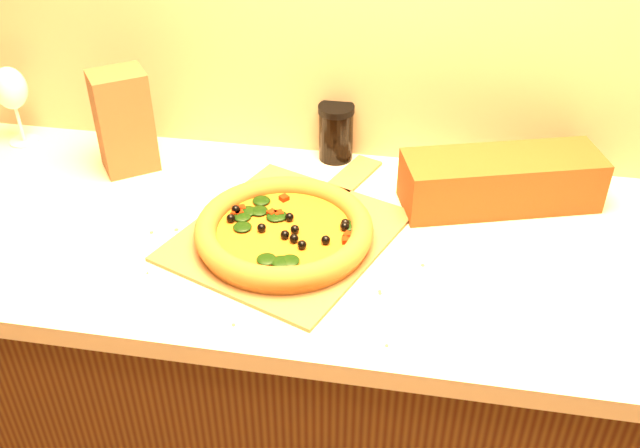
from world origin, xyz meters
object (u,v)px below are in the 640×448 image
(pizza_peel, at_px, (291,231))
(dark_jar, at_px, (336,132))
(pizza, at_px, (284,230))
(wine_glass, at_px, (11,90))

(pizza_peel, height_order, dark_jar, dark_jar)
(pizza, bearing_deg, pizza_peel, 80.24)
(wine_glass, height_order, dark_jar, wine_glass)
(pizza_peel, relative_size, dark_jar, 4.47)
(pizza, xyz_separation_m, dark_jar, (0.05, 0.34, 0.04))
(wine_glass, distance_m, dark_jar, 0.75)
(pizza_peel, distance_m, pizza, 0.04)
(pizza, xyz_separation_m, wine_glass, (-0.70, 0.29, 0.10))
(pizza, relative_size, wine_glass, 1.81)
(pizza, height_order, wine_glass, wine_glass)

